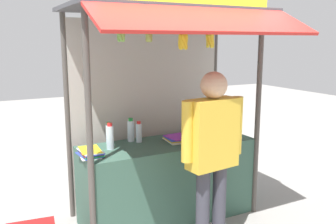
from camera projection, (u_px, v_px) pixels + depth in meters
name	position (u px, v px, depth m)	size (l,w,h in m)	color
ground_plane	(168.00, 216.00, 4.29)	(20.00, 20.00, 0.00)	gray
stall_counter	(168.00, 180.00, 4.21)	(1.96, 0.69, 0.90)	#385B4C
stall_structure	(162.00, 75.00, 4.11)	(2.16, 1.62, 2.70)	#4C4742
water_bottle_back_right	(109.00, 133.00, 4.07)	(0.07, 0.07, 0.24)	silver
water_bottle_far_left	(131.00, 131.00, 4.15)	(0.08, 0.08, 0.27)	silver
water_bottle_mid_right	(205.00, 126.00, 4.34)	(0.08, 0.08, 0.30)	silver
water_bottle_back_left	(139.00, 132.00, 4.12)	(0.07, 0.07, 0.24)	silver
water_bottle_right	(226.00, 122.00, 4.50)	(0.09, 0.09, 0.30)	silver
water_bottle_center	(110.00, 137.00, 3.85)	(0.08, 0.08, 0.28)	silver
magazine_stack_mid_left	(177.00, 139.00, 4.16)	(0.27, 0.30, 0.06)	white
magazine_stack_front_left	(90.00, 153.00, 3.64)	(0.23, 0.32, 0.07)	white
banana_bunch_inner_left	(210.00, 40.00, 3.63)	(0.10, 0.10, 0.28)	#332D23
banana_bunch_rightmost	(121.00, 35.00, 3.19)	(0.08, 0.09, 0.22)	#332D23
banana_bunch_leftmost	(183.00, 42.00, 3.49)	(0.11, 0.12, 0.29)	#332D23
banana_bunch_inner_right	(149.00, 35.00, 3.32)	(0.09, 0.09, 0.22)	#332D23
vendor_person	(212.00, 145.00, 3.46)	(0.66, 0.27, 1.75)	#383842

